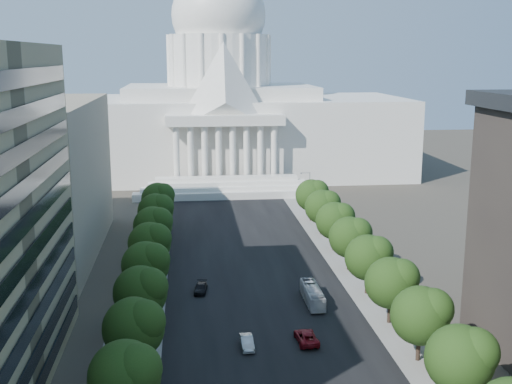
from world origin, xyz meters
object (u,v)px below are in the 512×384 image
object	(u,v)px
car_silver	(247,342)
car_red	(306,337)
city_bus	(313,295)
car_dark_b	(201,288)

from	to	relation	value
car_silver	car_red	xyz separation A→B (m)	(8.25, 0.72, 0.03)
car_silver	city_bus	world-z (taller)	city_bus
car_red	city_bus	world-z (taller)	city_bus
car_silver	car_dark_b	world-z (taller)	car_silver
car_silver	car_red	world-z (taller)	car_red
car_silver	car_red	size ratio (longest dim) A/B	0.81
car_silver	city_bus	bearing A→B (deg)	49.45
car_red	city_bus	size ratio (longest dim) A/B	0.57
car_silver	car_dark_b	bearing A→B (deg)	103.27
car_dark_b	car_red	bearing A→B (deg)	-48.36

